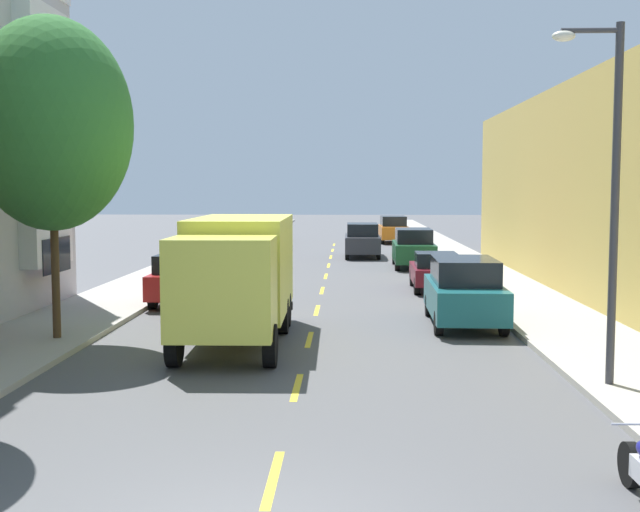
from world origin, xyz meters
TOP-DOWN VIEW (x-y plane):
  - ground_plane at (0.00, 30.00)m, footprint 160.00×160.00m
  - sidewalk_left at (-7.10, 28.00)m, footprint 3.20×120.00m
  - sidewalk_right at (7.10, 28.00)m, footprint 3.20×120.00m
  - lane_centerline_dashes at (0.00, 24.50)m, footprint 0.14×47.20m
  - street_tree_second at (-6.40, 11.31)m, footprint 4.03×4.03m
  - street_lamp at (5.95, 6.95)m, footprint 1.35×0.28m
  - delivery_box_truck at (-1.80, 11.65)m, footprint 2.50×7.35m
  - parked_suv_forest at (4.24, 31.17)m, footprint 2.03×4.83m
  - parked_wagon_sky at (-4.49, 50.56)m, footprint 1.91×4.73m
  - parked_suv_orange at (4.23, 49.22)m, footprint 2.08×4.85m
  - parked_pickup_red at (-4.48, 18.75)m, footprint 2.02×5.31m
  - parked_suv_teal at (4.34, 14.34)m, footprint 2.05×4.84m
  - parked_hatchback_burgundy at (4.34, 22.17)m, footprint 1.82×4.03m
  - parked_hatchback_white at (-4.36, 42.19)m, footprint 1.85×4.05m
  - parked_wagon_champagne at (-4.36, 28.64)m, footprint 1.89×4.73m
  - parked_hatchback_silver at (-4.32, 35.42)m, footprint 1.81×4.03m
  - moving_charcoal_sedan at (1.80, 37.05)m, footprint 1.95×4.80m

SIDE VIEW (x-z plane):
  - ground_plane at x=0.00m, z-range 0.00..0.00m
  - lane_centerline_dashes at x=0.00m, z-range 0.00..0.01m
  - sidewalk_left at x=-7.10m, z-range 0.00..0.14m
  - sidewalk_right at x=7.10m, z-range 0.00..0.14m
  - parked_hatchback_burgundy at x=4.34m, z-range 0.01..1.51m
  - parked_hatchback_white at x=-4.36m, z-range 0.01..1.51m
  - parked_hatchback_silver at x=-4.32m, z-range 0.01..1.51m
  - parked_wagon_sky at x=-4.49m, z-range 0.05..1.55m
  - parked_wagon_champagne at x=-4.36m, z-range 0.05..1.55m
  - parked_pickup_red at x=-4.48m, z-range -0.04..1.69m
  - parked_suv_forest at x=4.24m, z-range 0.02..1.95m
  - parked_suv_orange at x=4.23m, z-range 0.02..1.95m
  - parked_suv_teal at x=4.34m, z-range 0.02..1.95m
  - moving_charcoal_sedan at x=1.80m, z-range 0.02..1.95m
  - delivery_box_truck at x=-1.80m, z-range 0.24..3.40m
  - street_lamp at x=5.95m, z-range 0.68..7.58m
  - street_tree_second at x=-6.40m, z-range 1.50..9.55m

